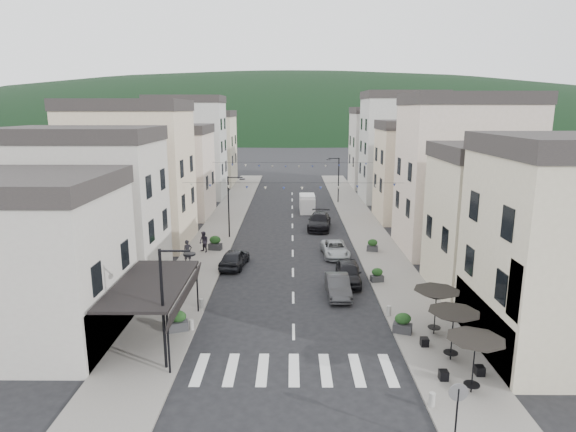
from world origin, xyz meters
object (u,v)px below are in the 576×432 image
(delivery_van, at_px, (307,203))
(parked_car_b, at_px, (338,286))
(pedestrian_b, at_px, (204,242))
(parked_car_c, at_px, (335,249))
(parked_car_a, at_px, (348,273))
(parked_car_d, at_px, (319,221))
(pedestrian_a, at_px, (188,252))
(parked_car_e, at_px, (234,258))

(delivery_van, bearing_deg, parked_car_b, -87.94)
(pedestrian_b, bearing_deg, delivery_van, 102.50)
(parked_car_b, bearing_deg, parked_car_c, 85.07)
(parked_car_a, xyz_separation_m, parked_car_c, (-0.35, 6.44, -0.13))
(parked_car_d, relative_size, pedestrian_a, 2.92)
(parked_car_c, xyz_separation_m, parked_car_d, (-0.78, 9.55, 0.17))
(parked_car_c, distance_m, pedestrian_a, 12.21)
(parked_car_e, relative_size, delivery_van, 0.95)
(parked_car_b, relative_size, parked_car_d, 0.76)
(pedestrian_a, distance_m, pedestrian_b, 3.15)
(pedestrian_a, bearing_deg, parked_car_a, -45.74)
(parked_car_b, bearing_deg, parked_car_a, 67.50)
(parked_car_b, bearing_deg, pedestrian_b, 136.96)
(pedestrian_a, bearing_deg, parked_car_b, -57.31)
(parked_car_b, xyz_separation_m, parked_car_e, (-7.58, 5.95, 0.04))
(parked_car_a, bearing_deg, pedestrian_a, 165.83)
(parked_car_b, height_order, pedestrian_a, pedestrian_a)
(parked_car_d, xyz_separation_m, pedestrian_b, (-10.45, -8.86, 0.22))
(parked_car_b, bearing_deg, delivery_van, 91.47)
(parked_car_d, bearing_deg, delivery_van, 103.10)
(pedestrian_b, bearing_deg, parked_car_b, -1.23)
(parked_car_a, height_order, parked_car_e, parked_car_a)
(parked_car_b, height_order, parked_car_d, parked_car_d)
(parked_car_c, bearing_deg, pedestrian_b, 173.25)
(parked_car_a, xyz_separation_m, parked_car_e, (-8.54, 3.50, -0.03))
(parked_car_d, bearing_deg, parked_car_b, -82.92)
(parked_car_c, bearing_deg, parked_car_d, 91.46)
(parked_car_b, relative_size, parked_car_c, 0.92)
(parked_car_a, bearing_deg, parked_car_d, 98.15)
(pedestrian_b, bearing_deg, pedestrian_a, -62.77)
(parked_car_d, bearing_deg, parked_car_e, -114.12)
(parked_car_a, distance_m, parked_car_b, 2.63)
(pedestrian_a, bearing_deg, parked_car_d, 19.34)
(parked_car_a, distance_m, parked_car_d, 16.03)
(parked_car_b, xyz_separation_m, delivery_van, (-1.17, 27.12, 0.37))
(parked_car_a, xyz_separation_m, parked_car_b, (-0.96, -2.45, -0.07))
(parked_car_b, relative_size, delivery_van, 0.92)
(parked_car_c, height_order, delivery_van, delivery_van)
(parked_car_d, distance_m, delivery_van, 8.74)
(parked_car_c, bearing_deg, parked_car_b, -97.16)
(parked_car_a, relative_size, parked_car_c, 0.98)
(parked_car_c, distance_m, parked_car_e, 8.69)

